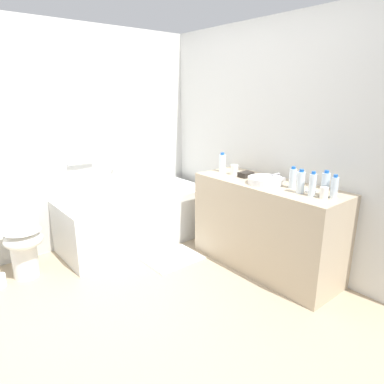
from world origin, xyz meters
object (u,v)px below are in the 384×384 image
(water_bottle_1, at_px, (222,163))
(drinking_glass_0, at_px, (234,170))
(toilet, at_px, (20,238))
(bath_mat, at_px, (173,258))
(water_bottle_2, at_px, (325,184))
(drinking_glass_1, at_px, (324,193))
(water_bottle_5, at_px, (312,185))
(sink_basin, at_px, (265,180))
(sink_faucet, at_px, (278,177))
(water_bottle_0, at_px, (293,178))
(water_bottle_4, at_px, (301,182))
(soap_dish, at_px, (311,192))
(water_bottle_3, at_px, (334,187))
(amenity_basket, at_px, (246,175))
(bathtub, at_px, (137,216))

(water_bottle_1, relative_size, drinking_glass_0, 2.02)
(toilet, relative_size, bath_mat, 1.27)
(water_bottle_2, distance_m, drinking_glass_0, 0.98)
(drinking_glass_0, xyz_separation_m, drinking_glass_1, (-0.04, -1.01, -0.00))
(water_bottle_5, height_order, drinking_glass_1, water_bottle_5)
(sink_basin, relative_size, bath_mat, 0.57)
(water_bottle_2, bearing_deg, sink_faucet, 77.46)
(toilet, height_order, water_bottle_2, water_bottle_2)
(drinking_glass_1, bearing_deg, water_bottle_0, 79.70)
(sink_faucet, height_order, water_bottle_4, water_bottle_4)
(water_bottle_0, bearing_deg, soap_dish, -88.65)
(water_bottle_0, bearing_deg, water_bottle_1, 91.36)
(water_bottle_3, relative_size, amenity_basket, 1.37)
(sink_faucet, distance_m, water_bottle_1, 0.63)
(sink_faucet, bearing_deg, water_bottle_4, -118.60)
(soap_dish, bearing_deg, water_bottle_2, -88.22)
(sink_faucet, distance_m, drinking_glass_0, 0.45)
(water_bottle_1, height_order, water_bottle_5, water_bottle_5)
(water_bottle_2, bearing_deg, water_bottle_1, 91.40)
(toilet, relative_size, water_bottle_0, 3.64)
(bathtub, xyz_separation_m, sink_faucet, (0.80, -1.31, 0.59))
(sink_faucet, height_order, drinking_glass_1, drinking_glass_1)
(water_bottle_2, relative_size, drinking_glass_0, 2.10)
(toilet, xyz_separation_m, water_bottle_2, (1.89, -1.89, 0.58))
(water_bottle_5, bearing_deg, bath_mat, 114.56)
(water_bottle_0, height_order, water_bottle_5, water_bottle_5)
(sink_faucet, xyz_separation_m, soap_dish, (-0.13, -0.43, -0.02))
(sink_faucet, distance_m, soap_dish, 0.45)
(amenity_basket, xyz_separation_m, bath_mat, (-0.61, 0.41, -0.88))
(water_bottle_0, relative_size, drinking_glass_1, 2.12)
(water_bottle_3, relative_size, drinking_glass_1, 2.10)
(sink_basin, xyz_separation_m, drinking_glass_0, (0.04, 0.43, 0.02))
(sink_faucet, bearing_deg, water_bottle_2, -102.54)
(drinking_glass_0, distance_m, amenity_basket, 0.15)
(toilet, relative_size, drinking_glass_0, 7.03)
(drinking_glass_0, xyz_separation_m, bath_mat, (-0.60, 0.26, -0.91))
(bath_mat, bearing_deg, toilet, 152.94)
(water_bottle_2, xyz_separation_m, amenity_basket, (-0.01, 0.83, -0.07))
(water_bottle_3, bearing_deg, bath_mat, 115.02)
(water_bottle_5, bearing_deg, sink_basin, 87.69)
(water_bottle_2, height_order, soap_dish, water_bottle_2)
(sink_basin, bearing_deg, water_bottle_0, -77.18)
(sink_faucet, xyz_separation_m, water_bottle_2, (-0.12, -0.55, 0.06))
(water_bottle_3, bearing_deg, water_bottle_4, 107.01)
(water_bottle_2, distance_m, drinking_glass_1, 0.09)
(drinking_glass_1, bearing_deg, water_bottle_4, 93.93)
(toilet, distance_m, soap_dish, 2.64)
(water_bottle_0, relative_size, bath_mat, 0.35)
(toilet, bearing_deg, sink_basin, 49.79)
(water_bottle_1, bearing_deg, water_bottle_4, -93.20)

